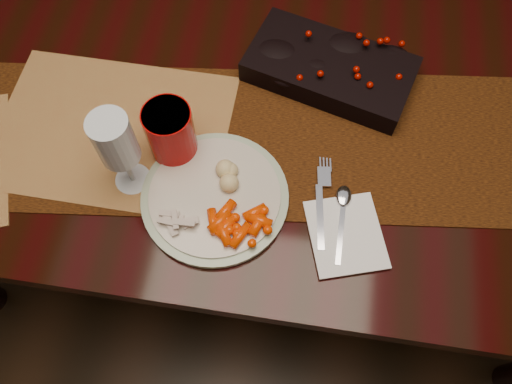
# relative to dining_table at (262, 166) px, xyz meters

# --- Properties ---
(floor) EXTENTS (5.00, 5.00, 0.00)m
(floor) POSITION_rel_dining_table_xyz_m (0.00, 0.00, -0.38)
(floor) COLOR black
(floor) RESTS_ON ground
(dining_table) EXTENTS (1.80, 1.00, 0.75)m
(dining_table) POSITION_rel_dining_table_xyz_m (0.00, 0.00, 0.00)
(dining_table) COLOR black
(dining_table) RESTS_ON floor
(table_runner) EXTENTS (1.75, 0.55, 0.00)m
(table_runner) POSITION_rel_dining_table_xyz_m (-0.05, -0.15, 0.38)
(table_runner) COLOR black
(table_runner) RESTS_ON dining_table
(centerpiece) EXTENTS (0.38, 0.26, 0.07)m
(centerpiece) POSITION_rel_dining_table_xyz_m (0.14, 0.03, 0.41)
(centerpiece) COLOR black
(centerpiece) RESTS_ON table_runner
(placemat_main) EXTENTS (0.48, 0.35, 0.00)m
(placemat_main) POSITION_rel_dining_table_xyz_m (-0.29, -0.17, 0.38)
(placemat_main) COLOR brown
(placemat_main) RESTS_ON dining_table
(dinner_plate) EXTENTS (0.31, 0.31, 0.02)m
(dinner_plate) POSITION_rel_dining_table_xyz_m (-0.05, -0.29, 0.39)
(dinner_plate) COLOR beige
(dinner_plate) RESTS_ON placemat_main
(baby_carrots) EXTENTS (0.12, 0.10, 0.02)m
(baby_carrots) POSITION_rel_dining_table_xyz_m (0.00, -0.34, 0.40)
(baby_carrots) COLOR #E53600
(baby_carrots) RESTS_ON dinner_plate
(mashed_potatoes) EXTENTS (0.08, 0.08, 0.04)m
(mashed_potatoes) POSITION_rel_dining_table_xyz_m (-0.03, -0.25, 0.41)
(mashed_potatoes) COLOR #C6B388
(mashed_potatoes) RESTS_ON dinner_plate
(turkey_shreds) EXTENTS (0.09, 0.08, 0.02)m
(turkey_shreds) POSITION_rel_dining_table_xyz_m (-0.11, -0.36, 0.40)
(turkey_shreds) COLOR #C9A296
(turkey_shreds) RESTS_ON dinner_plate
(napkin) EXTENTS (0.17, 0.18, 0.01)m
(napkin) POSITION_rel_dining_table_xyz_m (0.20, -0.33, 0.38)
(napkin) COLOR white
(napkin) RESTS_ON placemat_main
(fork) EXTENTS (0.05, 0.17, 0.00)m
(fork) POSITION_rel_dining_table_xyz_m (0.15, -0.28, 0.39)
(fork) COLOR silver
(fork) RESTS_ON napkin
(spoon) EXTENTS (0.03, 0.15, 0.00)m
(spoon) POSITION_rel_dining_table_xyz_m (0.19, -0.31, 0.39)
(spoon) COLOR silver
(spoon) RESTS_ON napkin
(red_cup) EXTENTS (0.11, 0.11, 0.13)m
(red_cup) POSITION_rel_dining_table_xyz_m (-0.15, -0.20, 0.44)
(red_cup) COLOR #AA0100
(red_cup) RESTS_ON placemat_main
(wine_glass) EXTENTS (0.08, 0.08, 0.20)m
(wine_glass) POSITION_rel_dining_table_xyz_m (-0.22, -0.27, 0.47)
(wine_glass) COLOR white
(wine_glass) RESTS_ON dining_table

